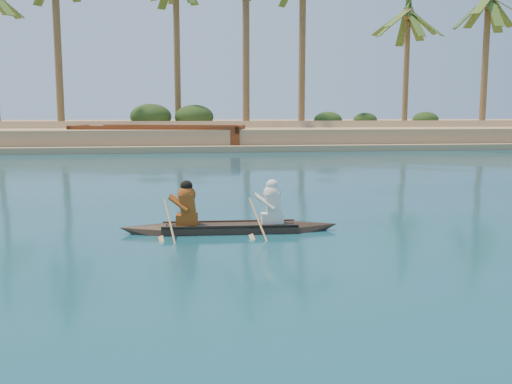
{
  "coord_description": "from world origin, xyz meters",
  "views": [
    {
      "loc": [
        -9.04,
        -11.54,
        2.37
      ],
      "look_at": [
        -7.37,
        0.33,
        0.69
      ],
      "focal_mm": 40.0,
      "sensor_mm": 36.0,
      "label": 1
    }
  ],
  "objects": [
    {
      "name": "shrub_cluster",
      "position": [
        0.0,
        31.5,
        1.2
      ],
      "size": [
        100.0,
        6.0,
        2.4
      ],
      "primitive_type": null,
      "color": "#1E3212",
      "rests_on": "ground"
    },
    {
      "name": "barge_mid",
      "position": [
        -10.09,
        25.82,
        0.63
      ],
      "size": [
        11.32,
        5.89,
        1.8
      ],
      "rotation": [
        0.0,
        0.0,
        -0.22
      ],
      "color": "maroon",
      "rests_on": "ground"
    },
    {
      "name": "canoe",
      "position": [
        -8.0,
        -0.42,
        0.23
      ],
      "size": [
        4.39,
        0.79,
        1.2
      ],
      "rotation": [
        0.0,
        0.0,
        -0.05
      ],
      "color": "#34271C",
      "rests_on": "ground"
    },
    {
      "name": "sandy_embankment",
      "position": [
        0.0,
        46.89,
        0.53
      ],
      "size": [
        150.0,
        51.0,
        1.5
      ],
      "color": "tan",
      "rests_on": "ground"
    },
    {
      "name": "palm_grove",
      "position": [
        0.0,
        35.0,
        8.0
      ],
      "size": [
        110.0,
        14.0,
        16.0
      ],
      "primitive_type": null,
      "color": "#2F581F",
      "rests_on": "ground"
    }
  ]
}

